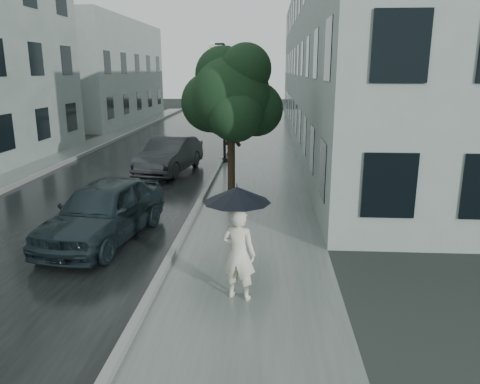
# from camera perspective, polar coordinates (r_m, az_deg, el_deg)

# --- Properties ---
(ground) EXTENTS (120.00, 120.00, 0.00)m
(ground) POSITION_cam_1_polar(r_m,az_deg,el_deg) (9.84, -0.16, -10.09)
(ground) COLOR black
(ground) RESTS_ON ground
(sidewalk) EXTENTS (3.50, 60.00, 0.01)m
(sidewalk) POSITION_cam_1_polar(r_m,az_deg,el_deg) (21.32, 2.65, 3.53)
(sidewalk) COLOR slate
(sidewalk) RESTS_ON ground
(kerb_near) EXTENTS (0.15, 60.00, 0.15)m
(kerb_near) POSITION_cam_1_polar(r_m,az_deg,el_deg) (21.41, -2.25, 3.78)
(kerb_near) COLOR slate
(kerb_near) RESTS_ON ground
(asphalt_road) EXTENTS (6.85, 60.00, 0.00)m
(asphalt_road) POSITION_cam_1_polar(r_m,az_deg,el_deg) (22.06, -11.35, 3.63)
(asphalt_road) COLOR black
(asphalt_road) RESTS_ON ground
(kerb_far) EXTENTS (0.15, 60.00, 0.15)m
(kerb_far) POSITION_cam_1_polar(r_m,az_deg,el_deg) (23.19, -19.76, 3.77)
(kerb_far) COLOR slate
(kerb_far) RESTS_ON ground
(sidewalk_far) EXTENTS (1.70, 60.00, 0.01)m
(sidewalk_far) POSITION_cam_1_polar(r_m,az_deg,el_deg) (23.59, -21.82, 3.58)
(sidewalk_far) COLOR #4C5451
(sidewalk_far) RESTS_ON ground
(building_near) EXTENTS (7.02, 36.00, 9.00)m
(building_near) POSITION_cam_1_polar(r_m,az_deg,el_deg) (28.83, 13.86, 15.03)
(building_near) COLOR gray
(building_near) RESTS_ON ground
(building_far_b) EXTENTS (7.02, 18.00, 8.00)m
(building_far_b) POSITION_cam_1_polar(r_m,az_deg,el_deg) (41.48, -17.14, 13.90)
(building_far_b) COLOR gray
(building_far_b) RESTS_ON ground
(pedestrian) EXTENTS (0.72, 0.57, 1.73)m
(pedestrian) POSITION_cam_1_polar(r_m,az_deg,el_deg) (8.57, -0.14, -7.60)
(pedestrian) COLOR silver
(pedestrian) RESTS_ON sidewalk
(umbrella) EXTENTS (1.50, 1.50, 1.25)m
(umbrella) POSITION_cam_1_polar(r_m,az_deg,el_deg) (8.23, -0.38, -0.31)
(umbrella) COLOR black
(umbrella) RESTS_ON ground
(street_tree) EXTENTS (3.20, 2.91, 4.91)m
(street_tree) POSITION_cam_1_polar(r_m,az_deg,el_deg) (14.62, -1.08, 11.63)
(street_tree) COLOR #332619
(street_tree) RESTS_ON ground
(lamp_post) EXTENTS (0.82, 0.48, 5.31)m
(lamp_post) POSITION_cam_1_polar(r_m,az_deg,el_deg) (21.23, -2.33, 11.74)
(lamp_post) COLOR black
(lamp_post) RESTS_ON ground
(car_near) EXTENTS (2.45, 4.63, 1.50)m
(car_near) POSITION_cam_1_polar(r_m,az_deg,el_deg) (12.01, -16.32, -2.20)
(car_near) COLOR black
(car_near) RESTS_ON ground
(car_far) EXTENTS (2.21, 4.54, 1.43)m
(car_far) POSITION_cam_1_polar(r_m,az_deg,el_deg) (19.49, -8.58, 4.47)
(car_far) COLOR #25272B
(car_far) RESTS_ON ground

